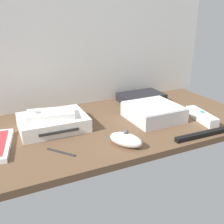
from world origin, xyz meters
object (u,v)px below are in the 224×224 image
object	(u,v)px
stylus_pen	(61,151)
mini_computer	(153,112)
sensor_bar	(208,133)
remote_wand	(201,116)
game_console	(53,122)
remote_classic_pad	(50,114)
remote_nunchuk	(126,140)
network_router	(141,97)

from	to	relation	value
stylus_pen	mini_computer	bearing A→B (deg)	14.60
mini_computer	sensor_bar	world-z (taller)	mini_computer
mini_computer	sensor_bar	xyz separation A→B (cm)	(7.75, -18.56, -1.94)
remote_wand	sensor_bar	xyz separation A→B (cm)	(-6.60, -10.17, -0.81)
remote_wand	stylus_pen	size ratio (longest dim) A/B	1.69
game_console	sensor_bar	world-z (taller)	game_console
remote_classic_pad	sensor_bar	xyz separation A→B (cm)	(42.31, -24.63, -4.71)
remote_classic_pad	mini_computer	bearing A→B (deg)	1.42
remote_nunchuk	remote_classic_pad	bearing A→B (deg)	96.04
network_router	stylus_pen	distance (cm)	51.02
network_router	stylus_pen	world-z (taller)	network_router
remote_classic_pad	sensor_bar	distance (cm)	49.18
mini_computer	remote_wand	size ratio (longest dim) A/B	1.12
game_console	sensor_bar	size ratio (longest dim) A/B	0.89
mini_computer	sensor_bar	bearing A→B (deg)	-67.34
mini_computer	network_router	xyz separation A→B (cm)	(6.62, 18.70, -0.94)
remote_nunchuk	stylus_pen	distance (cm)	18.12
sensor_bar	stylus_pen	bearing A→B (deg)	169.66
remote_wand	remote_nunchuk	bearing A→B (deg)	-161.61
remote_wand	stylus_pen	bearing A→B (deg)	-169.88
game_console	stylus_pen	distance (cm)	16.73
game_console	sensor_bar	distance (cm)	48.83
game_console	remote_nunchuk	bearing A→B (deg)	-52.43
game_console	remote_classic_pad	size ratio (longest dim) A/B	1.36
mini_computer	sensor_bar	size ratio (longest dim) A/B	0.71
network_router	remote_classic_pad	world-z (taller)	remote_classic_pad
network_router	remote_wand	distance (cm)	28.17
mini_computer	stylus_pen	size ratio (longest dim) A/B	1.89
remote_wand	stylus_pen	world-z (taller)	remote_wand
remote_classic_pad	stylus_pen	distance (cm)	16.30
network_router	mini_computer	bearing A→B (deg)	-109.64
game_console	stylus_pen	size ratio (longest dim) A/B	2.38
network_router	sensor_bar	size ratio (longest dim) A/B	0.75
mini_computer	network_router	bearing A→B (deg)	70.50
mini_computer	remote_classic_pad	bearing A→B (deg)	170.04
game_console	remote_wand	distance (cm)	50.54
network_router	remote_nunchuk	distance (cm)	41.08
network_router	stylus_pen	bearing A→B (deg)	-146.75
remote_nunchuk	sensor_bar	size ratio (longest dim) A/B	0.45
stylus_pen	remote_wand	bearing A→B (deg)	1.11
mini_computer	remote_nunchuk	bearing A→B (deg)	-143.21
network_router	game_console	bearing A→B (deg)	-164.12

